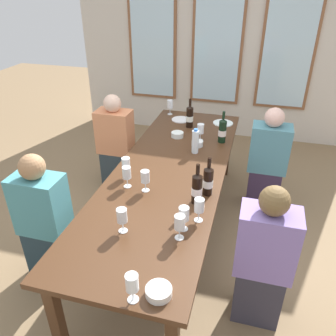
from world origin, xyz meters
The scene contains 27 objects.
ground_plane centered at (0.00, 0.00, 0.00)m, with size 12.00×12.00×0.00m, color olive.
back_wall_with_windows centered at (0.00, 2.58, 1.45)m, with size 4.13×0.10×2.90m.
dining_table centered at (0.00, 0.00, 0.68)m, with size 0.93×2.83×0.74m.
white_plate_0 centered at (0.31, 1.16, 0.74)m, with size 0.22×0.22×0.01m, color white.
white_plate_1 centered at (-0.17, 1.13, 0.74)m, with size 0.21×0.21×0.01m, color white.
wine_bottle_0 centered at (0.35, 0.67, 0.86)m, with size 0.08×0.08×0.32m.
wine_bottle_1 centered at (0.31, -0.41, 0.86)m, with size 0.08×0.08×0.32m.
wine_bottle_2 centered at (-0.04, 0.96, 0.86)m, with size 0.08×0.08×0.32m.
wine_bottle_3 centered at (0.37, -0.28, 0.86)m, with size 0.08×0.08×0.31m.
tasting_bowl_0 centered at (0.14, 0.51, 0.77)m, with size 0.11×0.11×0.05m, color white.
tasting_bowl_1 centered at (0.28, -1.28, 0.76)m, with size 0.14×0.14×0.05m, color white.
tasting_bowl_2 centered at (-0.10, 0.67, 0.77)m, with size 0.13×0.13×0.05m, color white.
water_bottle centered at (0.14, 0.37, 0.85)m, with size 0.06×0.06×0.24m.
wine_glass_0 centered at (0.37, -0.62, 0.86)m, with size 0.07×0.07×0.17m.
wine_glass_1 centered at (0.14, 0.65, 0.86)m, with size 0.07×0.07×0.17m.
wine_glass_2 centered at (0.29, -0.74, 0.86)m, with size 0.07×0.07×0.17m.
wine_glass_3 centered at (0.17, -1.35, 0.86)m, with size 0.07×0.07×0.17m.
wine_glass_4 centered at (-0.09, -0.86, 0.86)m, with size 0.07×0.07×0.17m.
wine_glass_5 centered at (-0.10, -0.37, 0.86)m, with size 0.07×0.07×0.17m.
wine_glass_6 centered at (-0.31, -0.21, 0.86)m, with size 0.07×0.07×0.17m.
wine_glass_7 centered at (-0.25, -0.35, 0.86)m, with size 0.07×0.07×0.17m.
wine_glass_8 centered at (0.28, -0.83, 0.86)m, with size 0.07×0.07×0.17m.
wine_glass_9 centered at (-0.34, 1.28, 0.86)m, with size 0.07×0.07×0.17m.
seated_person_0 centered at (-0.83, -0.69, 0.53)m, with size 0.38×0.24×1.11m.
seated_person_1 centered at (0.83, -0.66, 0.53)m, with size 0.38×0.24×1.11m.
seated_person_2 centered at (-0.83, 0.72, 0.53)m, with size 0.38×0.24×1.11m.
seated_person_3 centered at (0.83, 0.75, 0.53)m, with size 0.38×0.24×1.11m.
Camera 1 is at (0.65, -2.44, 2.19)m, focal length 36.25 mm.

